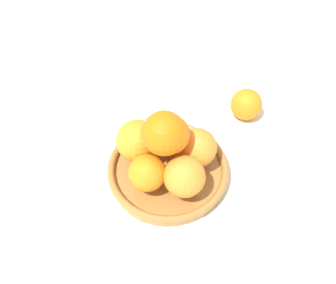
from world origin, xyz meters
TOP-DOWN VIEW (x-y plane):
  - ground_plane at (0.00, 0.00)m, footprint 4.00×4.00m
  - fruit_bowl at (0.00, 0.00)m, footprint 0.24×0.24m
  - orange_pile at (0.00, -0.00)m, footprint 0.18×0.20m
  - stray_orange at (-0.24, -0.00)m, footprint 0.07×0.07m

SIDE VIEW (x-z plane):
  - ground_plane at x=0.00m, z-range 0.00..0.00m
  - fruit_bowl at x=0.00m, z-range 0.00..0.03m
  - stray_orange at x=-0.24m, z-range 0.00..0.07m
  - orange_pile at x=0.00m, z-range 0.01..0.16m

